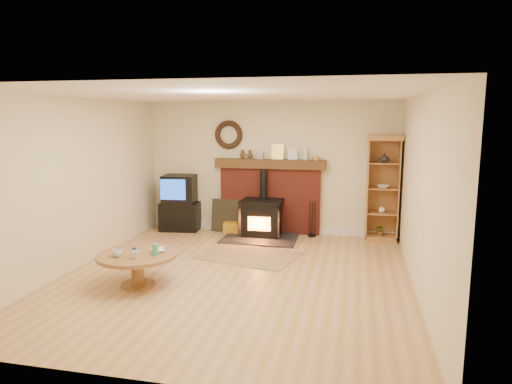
% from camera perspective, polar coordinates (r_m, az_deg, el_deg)
% --- Properties ---
extents(ground, '(5.50, 5.50, 0.00)m').
position_cam_1_polar(ground, '(6.78, -2.57, -10.52)').
color(ground, tan).
rests_on(ground, ground).
extents(room_shell, '(5.02, 5.52, 2.61)m').
position_cam_1_polar(room_shell, '(6.50, -2.62, 4.16)').
color(room_shell, beige).
rests_on(room_shell, ground).
extents(chimney_breast, '(2.20, 0.22, 1.78)m').
position_cam_1_polar(chimney_breast, '(9.10, 1.75, -0.13)').
color(chimney_breast, maroon).
rests_on(chimney_breast, ground).
extents(wood_stove, '(1.40, 1.00, 1.29)m').
position_cam_1_polar(wood_stove, '(8.82, 0.71, -3.40)').
color(wood_stove, black).
rests_on(wood_stove, ground).
extents(area_rug, '(1.79, 1.43, 0.01)m').
position_cam_1_polar(area_rug, '(7.74, -0.98, -7.91)').
color(area_rug, brown).
rests_on(area_rug, ground).
extents(tv_unit, '(0.83, 0.62, 1.14)m').
position_cam_1_polar(tv_unit, '(9.47, -9.49, -1.47)').
color(tv_unit, black).
rests_on(tv_unit, ground).
extents(curio_cabinet, '(0.64, 0.46, 1.98)m').
position_cam_1_polar(curio_cabinet, '(8.82, 15.55, 0.47)').
color(curio_cabinet, '#9C5F33').
rests_on(curio_cabinet, ground).
extents(firelog_box, '(0.36, 0.22, 0.22)m').
position_cam_1_polar(firelog_box, '(9.14, -2.87, -4.52)').
color(firelog_box, yellow).
rests_on(firelog_box, ground).
extents(leaning_painting, '(0.55, 0.15, 0.66)m').
position_cam_1_polar(leaning_painting, '(9.29, -3.90, -2.92)').
color(leaning_painting, black).
rests_on(leaning_painting, ground).
extents(fire_tools, '(0.16, 0.16, 0.70)m').
position_cam_1_polar(fire_tools, '(8.96, 7.02, -4.73)').
color(fire_tools, black).
rests_on(fire_tools, ground).
extents(coffee_table, '(1.08, 1.08, 0.62)m').
position_cam_1_polar(coffee_table, '(6.53, -14.65, -8.17)').
color(coffee_table, brown).
rests_on(coffee_table, ground).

